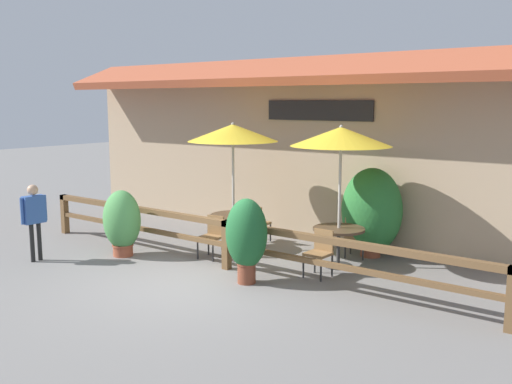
{
  "coord_description": "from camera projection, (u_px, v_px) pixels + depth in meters",
  "views": [
    {
      "loc": [
        6.79,
        -7.15,
        3.19
      ],
      "look_at": [
        0.41,
        1.45,
        1.49
      ],
      "focal_mm": 40.0,
      "sensor_mm": 36.0,
      "label": 1
    }
  ],
  "objects": [
    {
      "name": "ground_plane",
      "position": [
        189.0,
        283.0,
        10.16
      ],
      "size": [
        60.0,
        60.0,
        0.0
      ],
      "primitive_type": "plane",
      "color": "slate"
    },
    {
      "name": "dining_table_middle",
      "position": [
        339.0,
        236.0,
        11.07
      ],
      "size": [
        1.01,
        1.01,
        0.77
      ],
      "color": "#4C3826",
      "rests_on": "ground"
    },
    {
      "name": "pedestrian",
      "position": [
        34.0,
        212.0,
        11.39
      ],
      "size": [
        0.22,
        0.55,
        1.56
      ],
      "rotation": [
        0.0,
        0.0,
        -1.64
      ],
      "color": "black",
      "rests_on": "ground"
    },
    {
      "name": "chair_middle_wallside",
      "position": [
        356.0,
        235.0,
        11.71
      ],
      "size": [
        0.48,
        0.48,
        0.86
      ],
      "rotation": [
        0.0,
        0.0,
        3.31
      ],
      "color": "olive",
      "rests_on": "ground"
    },
    {
      "name": "dining_table_near",
      "position": [
        233.0,
        221.0,
        12.39
      ],
      "size": [
        1.01,
        1.01,
        0.77
      ],
      "color": "#4C3826",
      "rests_on": "ground"
    },
    {
      "name": "building_facade",
      "position": [
        311.0,
        147.0,
        13.08
      ],
      "size": [
        14.28,
        1.49,
        4.23
      ],
      "color": "tan",
      "rests_on": "ground"
    },
    {
      "name": "patio_umbrella_near",
      "position": [
        233.0,
        133.0,
        12.09
      ],
      "size": [
        1.93,
        1.93,
        2.76
      ],
      "color": "#B7B2A8",
      "rests_on": "ground"
    },
    {
      "name": "chair_near_wallside",
      "position": [
        257.0,
        222.0,
        12.99
      ],
      "size": [
        0.44,
        0.44,
        0.86
      ],
      "rotation": [
        0.0,
        0.0,
        3.18
      ],
      "color": "olive",
      "rests_on": "ground"
    },
    {
      "name": "potted_plant_broad_leaf",
      "position": [
        246.0,
        236.0,
        10.01
      ],
      "size": [
        0.77,
        0.69,
        1.53
      ],
      "color": "brown",
      "rests_on": "ground"
    },
    {
      "name": "patio_railing",
      "position": [
        226.0,
        234.0,
        10.89
      ],
      "size": [
        10.4,
        0.14,
        0.95
      ],
      "color": "brown",
      "rests_on": "ground"
    },
    {
      "name": "patio_umbrella_middle",
      "position": [
        341.0,
        137.0,
        10.77
      ],
      "size": [
        1.93,
        1.93,
        2.76
      ],
      "color": "#B7B2A8",
      "rests_on": "ground"
    },
    {
      "name": "potted_plant_small_flowering",
      "position": [
        372.0,
        211.0,
        11.75
      ],
      "size": [
        1.27,
        1.14,
        1.86
      ],
      "color": "#9E4C33",
      "rests_on": "ground"
    },
    {
      "name": "potted_plant_entrance_palm",
      "position": [
        122.0,
        221.0,
        11.83
      ],
      "size": [
        0.82,
        0.74,
        1.39
      ],
      "color": "#9E4C33",
      "rests_on": "ground"
    },
    {
      "name": "chair_near_streetside",
      "position": [
        212.0,
        234.0,
        11.74
      ],
      "size": [
        0.46,
        0.46,
        0.86
      ],
      "rotation": [
        0.0,
        0.0,
        0.1
      ],
      "color": "olive",
      "rests_on": "ground"
    },
    {
      "name": "chair_middle_streetside",
      "position": [
        320.0,
        251.0,
        10.46
      ],
      "size": [
        0.44,
        0.44,
        0.86
      ],
      "rotation": [
        0.0,
        0.0,
        -0.04
      ],
      "color": "olive",
      "rests_on": "ground"
    }
  ]
}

